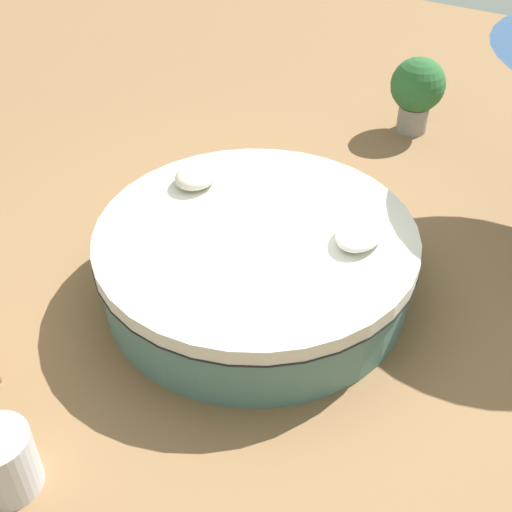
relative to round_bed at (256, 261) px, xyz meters
The scene contains 6 objects.
ground_plane 0.33m from the round_bed, ahead, with size 16.00×16.00×0.00m, color olive.
round_bed is the anchor object (origin of this frame).
throw_pillow_0 0.94m from the round_bed, 66.46° to the right, with size 0.55×0.37×0.15m, color white.
throw_pillow_1 0.98m from the round_bed, 67.27° to the left, with size 0.44×0.36×0.17m, color beige.
planter 3.47m from the round_bed, ahead, with size 0.64×0.64×0.91m.
side_table 2.52m from the round_bed, behind, with size 0.45×0.45×0.49m, color #B7B7BC.
Camera 1 is at (-3.85, -2.27, 4.03)m, focal length 47.68 mm.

